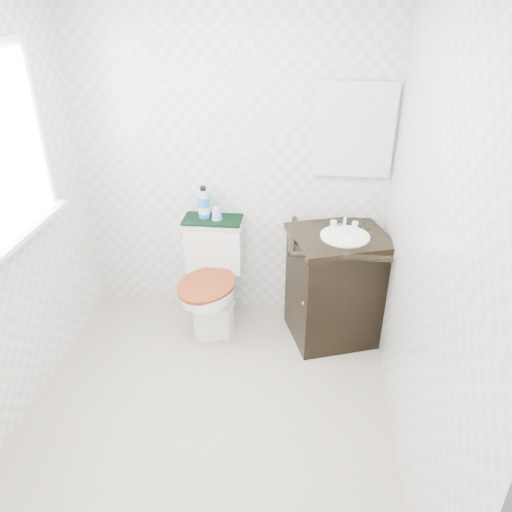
% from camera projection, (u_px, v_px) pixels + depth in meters
% --- Properties ---
extents(floor, '(2.40, 2.40, 0.00)m').
position_uv_depth(floor, '(207.00, 416.00, 3.01)').
color(floor, '#B5A892').
rests_on(floor, ground).
extents(wall_back, '(2.40, 0.00, 2.40)m').
position_uv_depth(wall_back, '(232.00, 162.00, 3.48)').
color(wall_back, silver).
rests_on(wall_back, ground).
extents(wall_front, '(2.40, 0.00, 2.40)m').
position_uv_depth(wall_front, '(103.00, 433.00, 1.39)').
color(wall_front, silver).
rests_on(wall_front, ground).
extents(wall_right, '(0.00, 2.40, 2.40)m').
position_uv_depth(wall_right, '(427.00, 251.00, 2.33)').
color(wall_right, silver).
rests_on(wall_right, ground).
extents(mirror, '(0.50, 0.02, 0.60)m').
position_uv_depth(mirror, '(354.00, 131.00, 3.26)').
color(mirror, silver).
rests_on(mirror, wall_back).
extents(toilet, '(0.48, 0.67, 0.79)m').
position_uv_depth(toilet, '(212.00, 282.00, 3.70)').
color(toilet, white).
rests_on(toilet, floor).
extents(vanity, '(0.77, 0.72, 0.92)m').
position_uv_depth(vanity, '(336.00, 284.00, 3.52)').
color(vanity, black).
rests_on(vanity, floor).
extents(trash_bin, '(0.21, 0.17, 0.27)m').
position_uv_depth(trash_bin, '(221.00, 319.00, 3.64)').
color(trash_bin, white).
rests_on(trash_bin, floor).
extents(towel, '(0.42, 0.22, 0.02)m').
position_uv_depth(towel, '(213.00, 220.00, 3.58)').
color(towel, black).
rests_on(towel, toilet).
extents(mouthwash_bottle, '(0.08, 0.08, 0.24)m').
position_uv_depth(mouthwash_bottle, '(204.00, 203.00, 3.55)').
color(mouthwash_bottle, blue).
rests_on(mouthwash_bottle, towel).
extents(cup, '(0.07, 0.07, 0.09)m').
position_uv_depth(cup, '(217.00, 213.00, 3.55)').
color(cup, '#7FA6D0').
rests_on(cup, towel).
extents(soap_bar, '(0.07, 0.05, 0.02)m').
position_uv_depth(soap_bar, '(341.00, 225.00, 3.43)').
color(soap_bar, '#1C8777').
rests_on(soap_bar, vanity).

